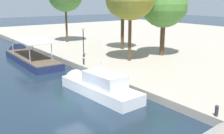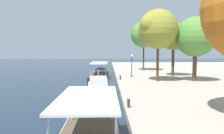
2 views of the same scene
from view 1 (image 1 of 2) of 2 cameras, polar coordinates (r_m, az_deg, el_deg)
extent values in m
plane|color=#192838|center=(21.67, -8.30, -7.65)|extent=(220.00, 220.00, 0.00)
cube|color=navy|center=(36.36, -16.60, 1.16)|extent=(12.52, 3.53, 1.23)
cone|color=navy|center=(42.69, -19.56, 2.79)|extent=(1.44, 3.06, 3.04)
cube|color=brown|center=(36.23, -16.67, 2.16)|extent=(12.27, 3.35, 0.08)
cylinder|color=#B2B2B7|center=(38.91, -20.31, 4.23)|extent=(0.10, 0.10, 2.00)
cylinder|color=#B2B2B7|center=(39.67, -16.55, 4.70)|extent=(0.10, 0.10, 2.00)
cylinder|color=#B2B2B7|center=(32.41, -17.07, 2.66)|extent=(0.10, 0.10, 2.00)
cylinder|color=#B2B2B7|center=(33.33, -12.67, 3.24)|extent=(0.10, 0.10, 2.00)
cube|color=silver|center=(35.87, -16.91, 5.44)|extent=(7.77, 3.20, 0.12)
cube|color=white|center=(23.24, -2.58, -5.30)|extent=(8.69, 3.07, 1.40)
cone|color=white|center=(26.92, -8.63, -2.71)|extent=(1.36, 2.44, 2.37)
cube|color=silver|center=(22.36, -1.62, -2.67)|extent=(3.97, 2.25, 1.14)
cube|color=black|center=(23.49, -3.88, -1.72)|extent=(1.15, 1.94, 0.68)
cylinder|color=silver|center=(22.41, -2.31, 0.08)|extent=(0.08, 0.08, 0.91)
cylinder|color=#2D2D33|center=(18.85, 21.29, -8.87)|extent=(0.24, 0.24, 0.57)
sphere|color=#2D2D33|center=(18.72, 21.39, -7.89)|extent=(0.26, 0.26, 0.26)
cylinder|color=#2D2D33|center=(31.37, -6.03, 1.09)|extent=(0.20, 0.20, 0.61)
sphere|color=#2D2D33|center=(31.29, -6.04, 1.73)|extent=(0.23, 0.23, 0.23)
cylinder|color=black|center=(35.44, -6.09, 5.04)|extent=(0.12, 0.12, 3.58)
sphere|color=white|center=(35.19, -6.17, 8.21)|extent=(0.41, 0.41, 0.41)
cylinder|color=black|center=(35.74, -6.02, 2.44)|extent=(0.26, 0.26, 0.30)
cylinder|color=#4C3823|center=(48.47, -9.64, 8.80)|extent=(0.37, 0.37, 6.01)
cylinder|color=#4C3823|center=(32.82, 3.78, 6.19)|extent=(0.40, 0.40, 5.65)
cylinder|color=#4C3823|center=(40.93, 2.22, 7.56)|extent=(0.50, 0.50, 5.34)
sphere|color=olive|center=(40.66, 2.29, 13.97)|extent=(5.06, 5.06, 5.06)
sphere|color=olive|center=(40.90, 3.43, 13.03)|extent=(3.29, 3.29, 3.29)
sphere|color=olive|center=(39.67, 1.85, 13.37)|extent=(3.26, 3.26, 3.26)
cylinder|color=#4C3823|center=(36.82, 10.64, 5.92)|extent=(0.62, 0.62, 4.48)
sphere|color=#4C8438|center=(36.47, 10.96, 12.98)|extent=(6.09, 6.09, 6.09)
sphere|color=#4C8438|center=(37.06, 13.35, 12.08)|extent=(3.14, 3.14, 3.14)
sphere|color=#4C8438|center=(36.57, 9.59, 13.28)|extent=(2.77, 2.77, 2.77)
camera|label=2|loc=(16.48, 87.38, -8.51)|focal=36.44mm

